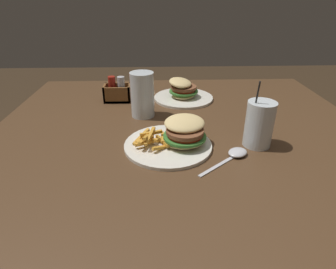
{
  "coord_description": "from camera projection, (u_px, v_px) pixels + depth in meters",
  "views": [
    {
      "loc": [
        -0.08,
        -0.82,
        1.19
      ],
      "look_at": [
        -0.05,
        -0.08,
        0.8
      ],
      "focal_mm": 30.0,
      "sensor_mm": 36.0,
      "label": 1
    }
  ],
  "objects": [
    {
      "name": "condiment_caddy",
      "position": [
        117.0,
        92.0,
        1.19
      ],
      "size": [
        0.11,
        0.08,
        0.11
      ],
      "color": "brown",
      "rests_on": "dining_table"
    },
    {
      "name": "juice_glass",
      "position": [
        259.0,
        126.0,
        0.83
      ],
      "size": [
        0.08,
        0.08,
        0.2
      ],
      "color": "silver",
      "rests_on": "dining_table"
    },
    {
      "name": "meal_plate_far",
      "position": [
        183.0,
        92.0,
        1.21
      ],
      "size": [
        0.25,
        0.25,
        0.09
      ],
      "color": "silver",
      "rests_on": "dining_table"
    },
    {
      "name": "dining_table",
      "position": [
        181.0,
        166.0,
        0.99
      ],
      "size": [
        1.3,
        1.24,
        0.76
      ],
      "color": "#4C331E",
      "rests_on": "ground_plane"
    },
    {
      "name": "beer_glass",
      "position": [
        142.0,
        96.0,
        1.03
      ],
      "size": [
        0.09,
        0.09,
        0.16
      ],
      "color": "silver",
      "rests_on": "dining_table"
    },
    {
      "name": "spoon",
      "position": [
        236.0,
        153.0,
        0.8
      ],
      "size": [
        0.17,
        0.14,
        0.02
      ],
      "rotation": [
        0.0,
        0.0,
        0.69
      ],
      "color": "silver",
      "rests_on": "dining_table"
    },
    {
      "name": "meal_plate_near",
      "position": [
        176.0,
        138.0,
        0.84
      ],
      "size": [
        0.27,
        0.27,
        0.09
      ],
      "color": "silver",
      "rests_on": "dining_table"
    }
  ]
}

